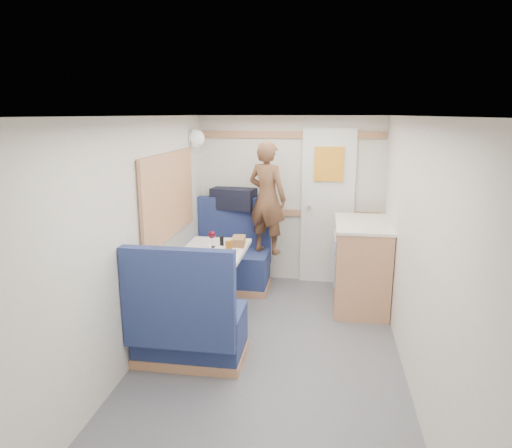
% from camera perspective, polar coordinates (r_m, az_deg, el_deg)
% --- Properties ---
extents(floor, '(4.50, 4.50, 0.00)m').
position_cam_1_polar(floor, '(3.78, 1.05, -18.62)').
color(floor, '#515156').
rests_on(floor, ground).
extents(ceiling, '(4.50, 4.50, 0.00)m').
position_cam_1_polar(ceiling, '(3.20, 1.20, 13.32)').
color(ceiling, silver).
rests_on(ceiling, wall_back).
extents(wall_back, '(2.20, 0.02, 2.00)m').
position_cam_1_polar(wall_back, '(5.53, 4.27, 2.97)').
color(wall_back, silver).
rests_on(wall_back, floor).
extents(wall_left, '(0.02, 4.50, 2.00)m').
position_cam_1_polar(wall_left, '(3.66, -16.22, -3.06)').
color(wall_left, silver).
rests_on(wall_left, floor).
extents(wall_right, '(0.02, 4.50, 2.00)m').
position_cam_1_polar(wall_right, '(3.40, 19.90, -4.64)').
color(wall_right, silver).
rests_on(wall_right, floor).
extents(oak_trim_low, '(2.15, 0.02, 0.08)m').
position_cam_1_polar(oak_trim_low, '(5.54, 4.23, 1.41)').
color(oak_trim_low, '#AE774E').
rests_on(oak_trim_low, wall_back).
extents(oak_trim_high, '(2.15, 0.02, 0.08)m').
position_cam_1_polar(oak_trim_high, '(5.42, 4.40, 11.06)').
color(oak_trim_high, '#AE774E').
rests_on(oak_trim_high, wall_back).
extents(side_window, '(0.04, 1.30, 0.72)m').
position_cam_1_polar(side_window, '(4.50, -10.88, 3.55)').
color(side_window, '#B3BA9E').
rests_on(side_window, wall_left).
extents(rear_door, '(0.62, 0.12, 1.86)m').
position_cam_1_polar(rear_door, '(5.49, 8.92, 2.46)').
color(rear_door, white).
rests_on(rear_door, wall_back).
extents(dinette_table, '(0.62, 0.92, 0.72)m').
position_cam_1_polar(dinette_table, '(4.54, -5.36, -5.07)').
color(dinette_table, white).
rests_on(dinette_table, floor).
extents(bench_far, '(0.90, 0.59, 1.05)m').
position_cam_1_polar(bench_far, '(5.43, -3.08, -4.86)').
color(bench_far, navy).
rests_on(bench_far, floor).
extents(bench_near, '(0.90, 0.59, 1.05)m').
position_cam_1_polar(bench_near, '(3.88, -8.46, -12.82)').
color(bench_near, navy).
rests_on(bench_near, floor).
extents(ledge, '(0.90, 0.14, 0.04)m').
position_cam_1_polar(ledge, '(5.52, -2.61, 1.70)').
color(ledge, '#AE774E').
rests_on(ledge, bench_far).
extents(dome_light, '(0.20, 0.20, 0.20)m').
position_cam_1_polar(dome_light, '(5.24, -7.56, 10.57)').
color(dome_light, white).
rests_on(dome_light, wall_left).
extents(galley_counter, '(0.57, 0.92, 0.92)m').
position_cam_1_polar(galley_counter, '(4.98, 12.94, -4.88)').
color(galley_counter, '#AE774E').
rests_on(galley_counter, floor).
extents(person, '(0.55, 0.47, 1.28)m').
position_cam_1_polar(person, '(5.17, 1.39, 3.27)').
color(person, brown).
rests_on(person, bench_far).
extents(duffel_bag, '(0.56, 0.34, 0.25)m').
position_cam_1_polar(duffel_bag, '(5.49, -2.82, 3.19)').
color(duffel_bag, black).
rests_on(duffel_bag, ledge).
extents(tray, '(0.35, 0.41, 0.02)m').
position_cam_1_polar(tray, '(4.36, -4.18, -3.60)').
color(tray, white).
rests_on(tray, dinette_table).
extents(orange_fruit, '(0.08, 0.08, 0.08)m').
position_cam_1_polar(orange_fruit, '(4.17, -3.49, -3.71)').
color(orange_fruit, orange).
rests_on(orange_fruit, tray).
extents(cheese_block, '(0.10, 0.06, 0.03)m').
position_cam_1_polar(cheese_block, '(4.11, -4.54, -4.31)').
color(cheese_block, '#EDD089').
rests_on(cheese_block, tray).
extents(wine_glass, '(0.08, 0.08, 0.17)m').
position_cam_1_polar(wine_glass, '(4.55, -5.54, -1.41)').
color(wine_glass, white).
rests_on(wine_glass, dinette_table).
extents(tumbler_left, '(0.06, 0.06, 0.10)m').
position_cam_1_polar(tumbler_left, '(4.17, -8.33, -3.91)').
color(tumbler_left, white).
rests_on(tumbler_left, dinette_table).
extents(beer_glass, '(0.07, 0.07, 0.11)m').
position_cam_1_polar(beer_glass, '(4.39, -3.41, -2.88)').
color(beer_glass, '#8B4E14').
rests_on(beer_glass, dinette_table).
extents(pepper_grinder, '(0.04, 0.04, 0.11)m').
position_cam_1_polar(pepper_grinder, '(4.59, -4.31, -2.17)').
color(pepper_grinder, black).
rests_on(pepper_grinder, dinette_table).
extents(salt_grinder, '(0.03, 0.03, 0.09)m').
position_cam_1_polar(salt_grinder, '(4.36, -5.81, -3.16)').
color(salt_grinder, white).
rests_on(salt_grinder, dinette_table).
extents(bread_loaf, '(0.14, 0.24, 0.10)m').
position_cam_1_polar(bread_loaf, '(4.58, -2.22, -2.24)').
color(bread_loaf, olive).
rests_on(bread_loaf, dinette_table).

